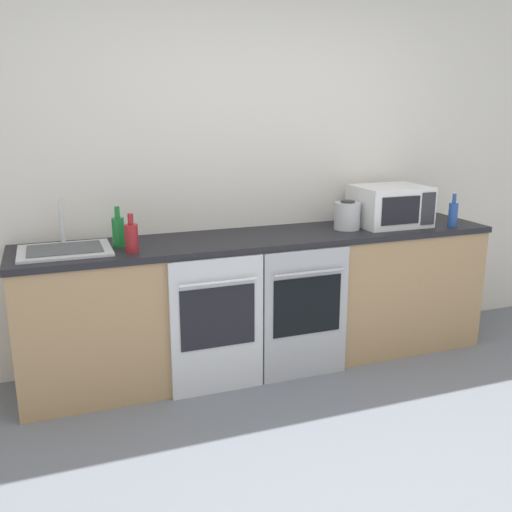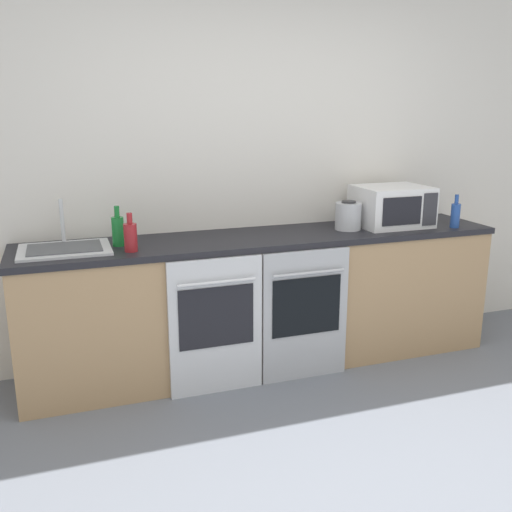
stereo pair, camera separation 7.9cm
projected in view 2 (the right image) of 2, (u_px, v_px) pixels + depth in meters
name	position (u px, v px, depth m)	size (l,w,h in m)	color
wall_back	(250.00, 169.00, 3.92)	(10.00, 0.06, 2.60)	silver
counter_back	(266.00, 300.00, 3.84)	(3.17, 0.61, 0.90)	tan
oven_left	(216.00, 326.00, 3.42)	(0.58, 0.06, 0.85)	silver
oven_right	(305.00, 314.00, 3.61)	(0.58, 0.06, 0.85)	#A8AAAF
microwave	(392.00, 206.00, 4.00)	(0.49, 0.40, 0.28)	silver
bottle_red	(130.00, 236.00, 3.29)	(0.08, 0.08, 0.23)	maroon
bottle_green	(118.00, 230.00, 3.42)	(0.07, 0.07, 0.24)	#19722D
bottle_blue	(455.00, 215.00, 3.95)	(0.06, 0.06, 0.23)	#234793
kettle	(348.00, 216.00, 3.88)	(0.18, 0.18, 0.20)	#B7BABF
sink	(65.00, 248.00, 3.32)	(0.52, 0.41, 0.28)	silver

